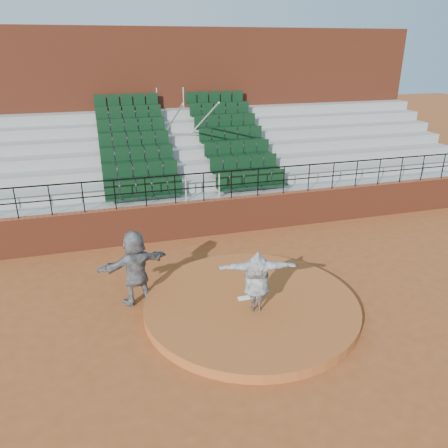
{
  "coord_description": "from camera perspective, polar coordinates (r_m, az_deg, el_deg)",
  "views": [
    {
      "loc": [
        -3.38,
        -9.05,
        6.33
      ],
      "look_at": [
        0.0,
        2.5,
        1.4
      ],
      "focal_mm": 35.0,
      "sensor_mm": 36.0,
      "label": 1
    }
  ],
  "objects": [
    {
      "name": "ground",
      "position": [
        11.55,
        3.55,
        -11.0
      ],
      "size": [
        90.0,
        90.0,
        0.0
      ],
      "primitive_type": "plane",
      "color": "brown",
      "rests_on": "ground"
    },
    {
      "name": "pitchers_mound",
      "position": [
        11.49,
        3.56,
        -10.48
      ],
      "size": [
        5.5,
        5.5,
        0.25
      ],
      "primitive_type": "cylinder",
      "color": "#A35224",
      "rests_on": "ground"
    },
    {
      "name": "pitching_rubber",
      "position": [
        11.53,
        3.32,
        -9.51
      ],
      "size": [
        0.6,
        0.15,
        0.03
      ],
      "primitive_type": "cube",
      "color": "white",
      "rests_on": "pitchers_mound"
    },
    {
      "name": "boundary_wall",
      "position": [
        15.53,
        -2.59,
        0.8
      ],
      "size": [
        24.0,
        0.3,
        1.3
      ],
      "primitive_type": "cube",
      "color": "maroon",
      "rests_on": "ground"
    },
    {
      "name": "wall_railing",
      "position": [
        15.08,
        -2.68,
        5.68
      ],
      "size": [
        24.04,
        0.05,
        1.03
      ],
      "color": "black",
      "rests_on": "boundary_wall"
    },
    {
      "name": "seating_deck",
      "position": [
        18.68,
        -5.34,
        6.97
      ],
      "size": [
        24.0,
        5.97,
        4.63
      ],
      "color": "gray",
      "rests_on": "ground"
    },
    {
      "name": "press_box_facade",
      "position": [
        22.09,
        -7.63,
        14.86
      ],
      "size": [
        24.0,
        3.0,
        7.1
      ],
      "primitive_type": "cube",
      "color": "maroon",
      "rests_on": "ground"
    },
    {
      "name": "pitcher",
      "position": [
        10.68,
        4.28,
        -7.45
      ],
      "size": [
        2.03,
        0.94,
        1.59
      ],
      "primitive_type": "imported",
      "rotation": [
        0.0,
        0.0,
        2.92
      ],
      "color": "black",
      "rests_on": "pitchers_mound"
    },
    {
      "name": "fielder",
      "position": [
        11.57,
        -11.5,
        -5.56
      ],
      "size": [
        1.98,
        1.1,
        2.03
      ],
      "primitive_type": "imported",
      "rotation": [
        0.0,
        0.0,
        3.42
      ],
      "color": "black",
      "rests_on": "ground"
    }
  ]
}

